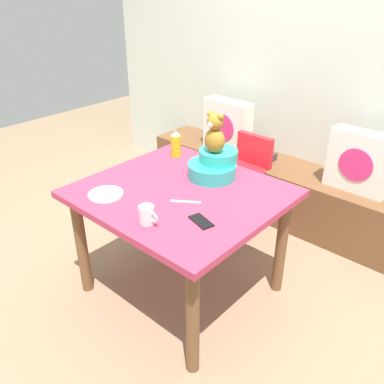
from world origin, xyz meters
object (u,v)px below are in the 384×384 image
Objects in this scene: coffee_mug at (147,215)px; ketchup_bottle at (176,144)px; pillow_floral_right at (360,162)px; cell_phone at (201,221)px; pillow_floral_left at (227,125)px; dining_table at (181,206)px; infant_seat_teal at (214,165)px; book_stack at (263,156)px; highchair at (244,173)px; teddy_bear at (215,134)px; dinner_plate_near at (106,194)px.

ketchup_bottle is at bearing 124.03° from coffee_mug.
pillow_floral_right is 1.67m from coffee_mug.
coffee_mug is at bearing -106.08° from pillow_floral_right.
pillow_floral_right is at bearing 5.29° from cell_phone.
pillow_floral_left is 1.38m from dining_table.
infant_seat_teal is at bearing 48.12° from cell_phone.
coffee_mug is at bearing -81.91° from infant_seat_teal.
pillow_floral_left is 1.15m from infant_seat_teal.
book_stack is at bearing 3.22° from pillow_floral_left.
highchair is 1.11m from cell_phone.
dining_table is at bearing -94.20° from teddy_bear.
teddy_bear is 0.61m from cell_phone.
teddy_bear reaches higher than cell_phone.
ketchup_bottle reaches higher than book_stack.
book_stack is at bearing 178.51° from pillow_floral_right.
coffee_mug is 0.60× the size of dinner_plate_near.
dinner_plate_near reaches higher than cell_phone.
infant_seat_teal reaches higher than dinner_plate_near.
infant_seat_teal is at bearing -9.99° from ketchup_bottle.
ketchup_bottle is 1.28× the size of cell_phone.
dinner_plate_near reaches higher than book_stack.
pillow_floral_right is 0.39× the size of dining_table.
coffee_mug is (0.09, -0.65, -0.23)m from teddy_bear.
book_stack is 0.80× the size of teddy_bear.
book_stack is 1.67× the size of coffee_mug.
dinner_plate_near is at bearing -116.45° from teddy_bear.
highchair reaches higher than dining_table.
infant_seat_teal is at bearing -75.41° from highchair.
cell_phone is (0.20, 0.19, -0.04)m from coffee_mug.
teddy_bear is 0.44m from ketchup_bottle.
pillow_floral_right is at bearing 43.18° from ketchup_bottle.
infant_seat_teal is (0.02, 0.28, 0.18)m from dining_table.
ketchup_bottle is (-0.14, -0.91, 0.34)m from book_stack.
coffee_mug is (0.23, -1.19, 0.27)m from highchair.
pillow_floral_left is at bearing 115.86° from dining_table.
coffee_mug reaches higher than dining_table.
cell_phone is (0.91, -1.42, 0.06)m from pillow_floral_left.
book_stack is at bearing 103.92° from highchair.
dining_table is 0.41m from coffee_mug.
dining_table is at bearing 76.07° from cell_phone.
ketchup_bottle is at bearing -136.82° from pillow_floral_right.
coffee_mug reaches higher than book_stack.
pillow_floral_left is 0.56× the size of highchair.
book_stack is 1.61m from dinner_plate_near.
pillow_floral_left is 2.20× the size of dinner_plate_near.
infant_seat_teal is at bearing 98.09° from coffee_mug.
dinner_plate_near is 0.61m from cell_phone.
infant_seat_teal is 0.55m from cell_phone.
highchair is 0.62m from ketchup_bottle.
cell_phone is at bearing -100.59° from pillow_floral_right.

